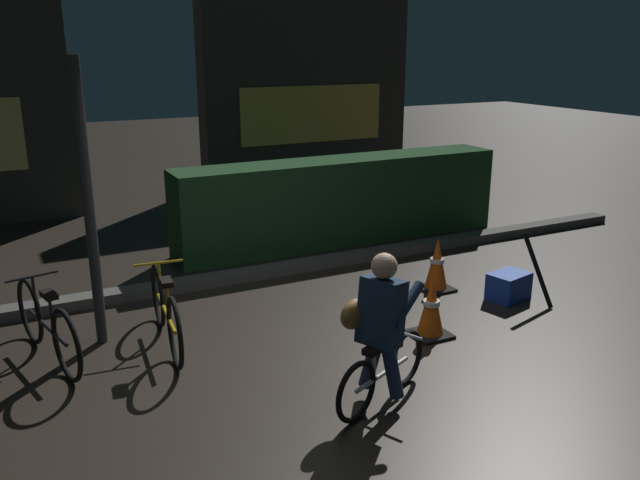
{
  "coord_description": "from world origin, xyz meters",
  "views": [
    {
      "loc": [
        -2.57,
        -4.88,
        2.75
      ],
      "look_at": [
        0.2,
        0.6,
        0.9
      ],
      "focal_mm": 37.07,
      "sensor_mm": 36.0,
      "label": 1
    }
  ],
  "objects_px": {
    "street_post": "(89,207)",
    "traffic_cone_far": "(437,265)",
    "parked_bike_left_mid": "(47,326)",
    "cyclist": "(379,329)",
    "traffic_cone_near": "(431,308)",
    "blue_crate": "(509,286)",
    "closed_umbrella": "(538,270)",
    "parked_bike_center_left": "(166,311)"
  },
  "relations": [
    {
      "from": "street_post",
      "to": "traffic_cone_far",
      "type": "height_order",
      "value": "street_post"
    },
    {
      "from": "parked_bike_left_mid",
      "to": "cyclist",
      "type": "xyz_separation_m",
      "value": [
        2.24,
        -1.94,
        0.29
      ]
    },
    {
      "from": "traffic_cone_near",
      "to": "blue_crate",
      "type": "xyz_separation_m",
      "value": [
        1.35,
        0.4,
        -0.14
      ]
    },
    {
      "from": "traffic_cone_near",
      "to": "blue_crate",
      "type": "bearing_deg",
      "value": 16.54
    },
    {
      "from": "traffic_cone_far",
      "to": "closed_umbrella",
      "type": "relative_size",
      "value": 0.73
    },
    {
      "from": "parked_bike_center_left",
      "to": "street_post",
      "type": "bearing_deg",
      "value": 62.62
    },
    {
      "from": "parked_bike_left_mid",
      "to": "traffic_cone_far",
      "type": "xyz_separation_m",
      "value": [
        4.15,
        -0.12,
        -0.04
      ]
    },
    {
      "from": "street_post",
      "to": "cyclist",
      "type": "bearing_deg",
      "value": -50.33
    },
    {
      "from": "traffic_cone_far",
      "to": "cyclist",
      "type": "height_order",
      "value": "cyclist"
    },
    {
      "from": "parked_bike_center_left",
      "to": "cyclist",
      "type": "distance_m",
      "value": 2.18
    },
    {
      "from": "parked_bike_left_mid",
      "to": "closed_umbrella",
      "type": "relative_size",
      "value": 1.84
    },
    {
      "from": "blue_crate",
      "to": "street_post",
      "type": "bearing_deg",
      "value": 167.97
    },
    {
      "from": "parked_bike_center_left",
      "to": "closed_umbrella",
      "type": "xyz_separation_m",
      "value": [
        3.83,
        -0.8,
        0.05
      ]
    },
    {
      "from": "parked_bike_left_mid",
      "to": "closed_umbrella",
      "type": "xyz_separation_m",
      "value": [
        4.85,
        -0.96,
        0.05
      ]
    },
    {
      "from": "traffic_cone_near",
      "to": "blue_crate",
      "type": "relative_size",
      "value": 1.36
    },
    {
      "from": "closed_umbrella",
      "to": "blue_crate",
      "type": "bearing_deg",
      "value": 14.74
    },
    {
      "from": "traffic_cone_far",
      "to": "blue_crate",
      "type": "xyz_separation_m",
      "value": [
        0.55,
        -0.59,
        -0.15
      ]
    },
    {
      "from": "parked_bike_left_mid",
      "to": "cyclist",
      "type": "height_order",
      "value": "cyclist"
    },
    {
      "from": "closed_umbrella",
      "to": "parked_bike_left_mid",
      "type": "bearing_deg",
      "value": 61.78
    },
    {
      "from": "parked_bike_center_left",
      "to": "blue_crate",
      "type": "bearing_deg",
      "value": -93.52
    },
    {
      "from": "parked_bike_left_mid",
      "to": "blue_crate",
      "type": "xyz_separation_m",
      "value": [
        4.7,
        -0.71,
        -0.19
      ]
    },
    {
      "from": "street_post",
      "to": "blue_crate",
      "type": "relative_size",
      "value": 6.02
    },
    {
      "from": "traffic_cone_far",
      "to": "street_post",
      "type": "bearing_deg",
      "value": 175.21
    },
    {
      "from": "street_post",
      "to": "parked_bike_center_left",
      "type": "distance_m",
      "value": 1.18
    },
    {
      "from": "street_post",
      "to": "blue_crate",
      "type": "bearing_deg",
      "value": -12.03
    },
    {
      "from": "traffic_cone_far",
      "to": "traffic_cone_near",
      "type": "bearing_deg",
      "value": -128.83
    },
    {
      "from": "street_post",
      "to": "traffic_cone_far",
      "type": "xyz_separation_m",
      "value": [
        3.67,
        -0.31,
        -1.02
      ]
    },
    {
      "from": "blue_crate",
      "to": "parked_bike_center_left",
      "type": "bearing_deg",
      "value": 171.43
    },
    {
      "from": "traffic_cone_far",
      "to": "closed_umbrella",
      "type": "xyz_separation_m",
      "value": [
        0.7,
        -0.84,
        0.09
      ]
    },
    {
      "from": "blue_crate",
      "to": "closed_umbrella",
      "type": "height_order",
      "value": "closed_umbrella"
    },
    {
      "from": "blue_crate",
      "to": "cyclist",
      "type": "xyz_separation_m",
      "value": [
        -2.46,
        -1.23,
        0.48
      ]
    },
    {
      "from": "street_post",
      "to": "traffic_cone_near",
      "type": "relative_size",
      "value": 4.42
    },
    {
      "from": "traffic_cone_far",
      "to": "blue_crate",
      "type": "distance_m",
      "value": 0.82
    },
    {
      "from": "parked_bike_left_mid",
      "to": "traffic_cone_near",
      "type": "relative_size",
      "value": 2.61
    },
    {
      "from": "street_post",
      "to": "traffic_cone_near",
      "type": "bearing_deg",
      "value": -24.33
    },
    {
      "from": "traffic_cone_near",
      "to": "closed_umbrella",
      "type": "relative_size",
      "value": 0.71
    },
    {
      "from": "parked_bike_center_left",
      "to": "cyclist",
      "type": "bearing_deg",
      "value": -140.54
    },
    {
      "from": "parked_bike_left_mid",
      "to": "traffic_cone_near",
      "type": "height_order",
      "value": "parked_bike_left_mid"
    },
    {
      "from": "blue_crate",
      "to": "parked_bike_left_mid",
      "type": "bearing_deg",
      "value": 171.38
    },
    {
      "from": "parked_bike_left_mid",
      "to": "traffic_cone_far",
      "type": "bearing_deg",
      "value": -104.84
    },
    {
      "from": "traffic_cone_far",
      "to": "closed_umbrella",
      "type": "bearing_deg",
      "value": -50.15
    },
    {
      "from": "parked_bike_center_left",
      "to": "blue_crate",
      "type": "xyz_separation_m",
      "value": [
        3.68,
        -0.55,
        -0.19
      ]
    }
  ]
}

